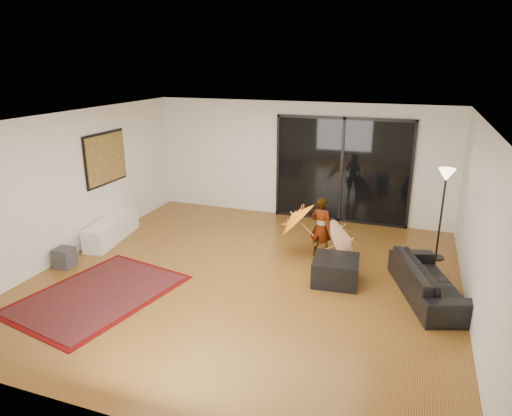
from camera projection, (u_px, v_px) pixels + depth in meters
The scene contains 17 objects.
floor at pixel (246, 277), 7.88m from camera, with size 7.00×7.00×0.00m, color brown.
ceiling at pixel (245, 120), 7.05m from camera, with size 7.00×7.00×0.00m, color white.
wall_back at pixel (299, 161), 10.60m from camera, with size 7.00×7.00×0.00m, color silver.
wall_front at pixel (115, 306), 4.33m from camera, with size 7.00×7.00×0.00m, color silver.
wall_left at pixel (72, 184), 8.58m from camera, with size 7.00×7.00×0.00m, color silver.
wall_right at pixel (480, 228), 6.35m from camera, with size 7.00×7.00×0.00m, color silver.
sliding_door at pixel (342, 171), 10.30m from camera, with size 3.06×0.07×2.40m.
painting at pixel (106, 158), 9.37m from camera, with size 0.04×1.28×1.08m.
media_console at pixel (112, 229), 9.47m from camera, with size 0.41×1.65×0.46m, color white.
speaker at pixel (65, 258), 8.23m from camera, with size 0.31×0.31×0.36m, color #424244.
persian_rug at pixel (98, 294), 7.29m from camera, with size 2.28×2.84×0.02m.
sofa at pixel (429, 280), 7.16m from camera, with size 1.95×0.76×0.57m, color black.
ottoman at pixel (336, 270), 7.66m from camera, with size 0.75×0.75×0.43m, color black.
floor_lamp at pixel (445, 188), 8.23m from camera, with size 0.30×0.30×1.74m.
child at pixel (321, 227), 8.55m from camera, with size 0.43×0.28×1.17m, color #999999.
parasol_orange at pixel (292, 218), 8.64m from camera, with size 0.68×0.82×0.87m.
parasol_white at pixel (351, 238), 8.25m from camera, with size 0.62×0.91×0.96m.
Camera 1 is at (2.54, -6.66, 3.58)m, focal length 32.00 mm.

